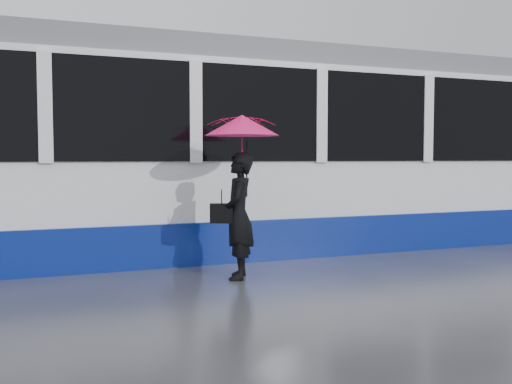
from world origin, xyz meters
name	(u,v)px	position (x,y,z in m)	size (l,w,h in m)	color
ground	(261,281)	(0.00, 0.00, 0.00)	(90.00, 90.00, 0.00)	#2E2D33
rails	(205,250)	(0.00, 2.50, 0.01)	(34.00, 1.51, 0.02)	#3F3D38
tram	(314,153)	(2.01, 2.50, 1.64)	(26.00, 2.56, 3.35)	white
woman	(238,216)	(-0.21, 0.24, 0.81)	(0.59, 0.39, 1.62)	black
umbrella	(242,140)	(-0.16, 0.24, 1.78)	(1.24, 1.24, 1.09)	#FF156C
handbag	(222,213)	(-0.43, 0.26, 0.85)	(0.32, 0.23, 0.43)	black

